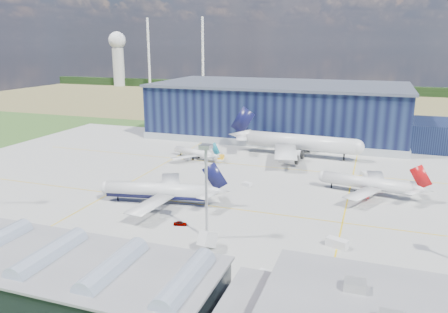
% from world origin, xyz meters
% --- Properties ---
extents(ground, '(600.00, 600.00, 0.00)m').
position_xyz_m(ground, '(0.00, 0.00, 0.00)').
color(ground, '#31511E').
rests_on(ground, ground).
extents(apron, '(220.00, 160.00, 0.08)m').
position_xyz_m(apron, '(0.00, 10.00, 0.03)').
color(apron, gray).
rests_on(apron, ground).
extents(farmland, '(600.00, 220.00, 0.01)m').
position_xyz_m(farmland, '(0.00, 220.00, 0.00)').
color(farmland, olive).
rests_on(farmland, ground).
extents(treeline, '(600.00, 8.00, 8.00)m').
position_xyz_m(treeline, '(0.00, 300.00, 4.00)').
color(treeline, black).
rests_on(treeline, ground).
extents(horizon_dressing, '(440.20, 18.00, 70.00)m').
position_xyz_m(horizon_dressing, '(-191.30, 294.39, 34.20)').
color(horizon_dressing, white).
rests_on(horizon_dressing, ground).
extents(hangar, '(145.00, 62.00, 26.10)m').
position_xyz_m(hangar, '(2.81, 94.80, 11.62)').
color(hangar, black).
rests_on(hangar, ground).
extents(glass_concourse, '(78.00, 23.00, 8.60)m').
position_xyz_m(glass_concourse, '(-6.45, -60.00, 3.69)').
color(glass_concourse, black).
rests_on(glass_concourse, ground).
extents(light_mast_center, '(2.60, 2.60, 23.00)m').
position_xyz_m(light_mast_center, '(10.00, -30.00, 15.43)').
color(light_mast_center, '#ADAFB4').
rests_on(light_mast_center, ground).
extents(airliner_navy, '(45.14, 44.47, 12.63)m').
position_xyz_m(airliner_navy, '(-12.12, -12.98, 6.31)').
color(airliner_navy, silver).
rests_on(airliner_navy, ground).
extents(airliner_red, '(40.09, 39.51, 11.18)m').
position_xyz_m(airliner_red, '(44.83, 15.47, 5.59)').
color(airliner_red, silver).
rests_on(airliner_red, ground).
extents(airliner_widebody, '(60.86, 59.70, 18.66)m').
position_xyz_m(airliner_widebody, '(17.48, 55.00, 9.33)').
color(airliner_widebody, silver).
rests_on(airliner_widebody, ground).
extents(airliner_regional, '(31.77, 31.45, 8.14)m').
position_xyz_m(airliner_regional, '(-21.72, 37.00, 4.07)').
color(airliner_regional, silver).
rests_on(airliner_regional, ground).
extents(gse_tug_b, '(3.35, 3.72, 1.34)m').
position_xyz_m(gse_tug_b, '(35.16, -46.00, 0.67)').
color(gse_tug_b, '#EEA614').
rests_on(gse_tug_b, ground).
extents(gse_van_a, '(5.32, 3.70, 2.13)m').
position_xyz_m(gse_van_a, '(39.92, -24.86, 1.07)').
color(gse_van_a, silver).
rests_on(gse_van_a, ground).
extents(gse_cart_a, '(3.34, 3.89, 1.42)m').
position_xyz_m(gse_cart_a, '(44.19, 35.48, 0.71)').
color(gse_cart_a, silver).
rests_on(gse_cart_a, ground).
extents(gse_tug_c, '(2.58, 3.64, 1.47)m').
position_xyz_m(gse_tug_c, '(-11.69, 40.74, 0.74)').
color(gse_tug_c, '#EEA614').
rests_on(gse_tug_c, ground).
extents(gse_cart_b, '(3.58, 3.05, 1.31)m').
position_xyz_m(gse_cart_b, '(8.15, 10.57, 0.66)').
color(gse_cart_b, silver).
rests_on(gse_cart_b, ground).
extents(gse_van_c, '(5.97, 3.72, 2.67)m').
position_xyz_m(gse_van_c, '(29.54, -46.00, 1.33)').
color(gse_van_c, silver).
rests_on(gse_van_c, ground).
extents(airstair, '(2.93, 5.61, 3.42)m').
position_xyz_m(airstair, '(12.56, -35.94, 1.71)').
color(airstair, silver).
rests_on(airstair, ground).
extents(car_a, '(3.67, 2.23, 1.17)m').
position_xyz_m(car_a, '(0.92, -25.40, 0.58)').
color(car_a, '#99999E').
rests_on(car_a, ground).
extents(car_b, '(3.92, 1.57, 1.27)m').
position_xyz_m(car_b, '(-13.18, -19.56, 0.63)').
color(car_b, '#99999E').
rests_on(car_b, ground).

